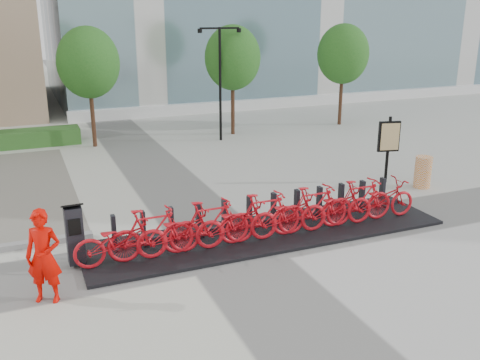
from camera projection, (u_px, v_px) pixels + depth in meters
name	position (u px, v px, depth m)	size (l,w,h in m)	color
ground	(226.00, 247.00, 13.36)	(120.00, 120.00, 0.00)	#A5A5A5
hedge_b	(8.00, 140.00, 23.05)	(6.00, 1.20, 0.70)	#33752A
tree_1	(88.00, 63.00, 22.30)	(2.60, 2.60, 5.10)	#492D1D
tree_2	(233.00, 58.00, 24.68)	(2.60, 2.60, 5.10)	#492D1D
tree_3	(343.00, 54.00, 26.88)	(2.60, 2.60, 5.10)	#492D1D
streetlamp	(220.00, 71.00, 23.57)	(2.00, 0.20, 5.00)	black
dock_pad	(268.00, 233.00, 14.09)	(9.60, 2.40, 0.08)	black
dock_rail_posts	(263.00, 210.00, 14.39)	(8.02, 0.50, 0.85)	black
bike_0	(120.00, 240.00, 12.17)	(0.74, 2.13, 1.12)	red
bike_1	(151.00, 233.00, 12.42)	(0.58, 2.07, 1.24)	red
bike_2	(181.00, 231.00, 12.70)	(0.74, 2.13, 1.12)	red
bike_3	(210.00, 224.00, 12.95)	(0.58, 2.07, 1.24)	red
bike_4	(237.00, 222.00, 13.23)	(0.74, 2.13, 1.12)	red
bike_5	(264.00, 216.00, 13.47)	(0.58, 2.07, 1.24)	red
bike_6	(289.00, 214.00, 13.76)	(0.74, 2.13, 1.12)	red
bike_7	(313.00, 208.00, 14.00)	(0.58, 2.07, 1.24)	red
bike_8	(337.00, 207.00, 14.28)	(0.74, 2.13, 1.12)	red
bike_9	(359.00, 201.00, 14.53)	(0.58, 2.07, 1.24)	red
bike_10	(381.00, 200.00, 14.81)	(0.74, 2.13, 1.12)	red
kiosk	(75.00, 234.00, 12.13)	(0.47, 0.40, 1.49)	black
worker_red	(44.00, 256.00, 10.60)	(0.71, 0.47, 1.96)	#E00800
construction_barrel	(423.00, 172.00, 17.77)	(0.55, 0.55, 1.06)	orange
map_sign	(389.00, 139.00, 18.02)	(0.75, 0.28, 2.28)	black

